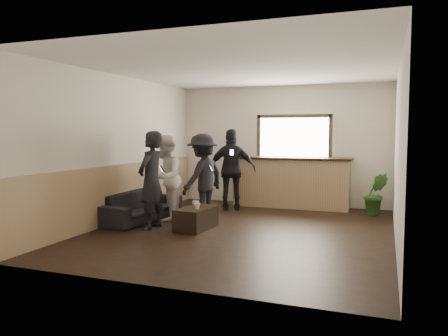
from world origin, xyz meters
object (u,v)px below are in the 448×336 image
at_px(cup_a, 196,203).
at_px(person_d, 232,170).
at_px(potted_plant, 376,194).
at_px(person_a, 151,180).
at_px(cup_b, 197,206).
at_px(coffee_table, 196,218).
at_px(sofa, 140,206).
at_px(person_c, 203,177).
at_px(bar_counter, 291,179).
at_px(person_b, 165,178).

height_order(cup_a, person_d, person_d).
relative_size(potted_plant, person_a, 0.50).
xyz_separation_m(cup_b, person_d, (-0.12, 2.17, 0.46)).
distance_m(cup_a, person_a, 0.90).
xyz_separation_m(coffee_table, cup_b, (0.07, -0.12, 0.24)).
relative_size(cup_a, person_d, 0.07).
relative_size(sofa, person_a, 1.11).
bearing_deg(person_c, person_d, -174.32).
distance_m(bar_counter, person_c, 2.41).
height_order(cup_b, person_c, person_c).
relative_size(bar_counter, potted_plant, 3.08).
distance_m(bar_counter, person_a, 3.64).
bearing_deg(person_a, potted_plant, 128.02).
bearing_deg(person_c, bar_counter, 161.33).
bearing_deg(bar_counter, person_a, -120.83).
xyz_separation_m(sofa, person_c, (1.10, 0.56, 0.56)).
bearing_deg(bar_counter, cup_b, -108.91).
bearing_deg(cup_b, person_a, -171.84).
bearing_deg(sofa, person_c, -57.57).
xyz_separation_m(bar_counter, potted_plant, (1.85, -0.30, -0.20)).
height_order(cup_a, potted_plant, potted_plant).
bearing_deg(cup_b, potted_plant, 43.15).
relative_size(potted_plant, person_b, 0.53).
relative_size(sofa, person_b, 1.16).
xyz_separation_m(sofa, person_a, (0.58, -0.56, 0.59)).
bearing_deg(cup_a, person_c, 102.18).
xyz_separation_m(cup_b, person_a, (-0.83, -0.12, 0.44)).
height_order(cup_b, person_d, person_d).
height_order(bar_counter, cup_a, bar_counter).
distance_m(sofa, cup_a, 1.26).
relative_size(coffee_table, potted_plant, 0.98).
bearing_deg(person_d, person_a, 54.12).
xyz_separation_m(cup_a, cup_b, (0.16, -0.30, 0.00)).
xyz_separation_m(cup_a, potted_plant, (3.04, 2.40, 0.01)).
bearing_deg(person_c, coffee_table, 30.67).
bearing_deg(person_b, cup_a, 49.84).
distance_m(cup_a, person_b, 0.96).
distance_m(coffee_table, person_a, 1.05).
relative_size(sofa, person_d, 1.08).
distance_m(potted_plant, person_a, 4.68).
relative_size(person_b, person_c, 0.98).
relative_size(bar_counter, sofa, 1.40).
bearing_deg(person_c, potted_plant, 133.22).
distance_m(cup_a, person_d, 1.92).
relative_size(cup_a, person_b, 0.07).
bearing_deg(person_a, cup_a, 122.85).
height_order(coffee_table, potted_plant, potted_plant).
bearing_deg(person_c, sofa, -47.56).
bearing_deg(person_d, potted_plant, 171.52).
height_order(bar_counter, cup_b, bar_counter).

